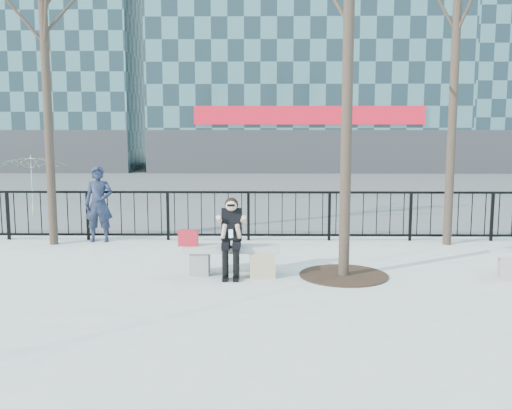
{
  "coord_description": "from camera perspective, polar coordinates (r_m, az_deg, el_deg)",
  "views": [
    {
      "loc": [
        0.55,
        -9.54,
        2.48
      ],
      "look_at": [
        0.4,
        0.8,
        1.1
      ],
      "focal_mm": 40.0,
      "sensor_mm": 36.0,
      "label": 1
    }
  ],
  "objects": [
    {
      "name": "vendor_umbrella",
      "position": [
        17.44,
        -21.53,
        1.8
      ],
      "size": [
        2.06,
        2.1,
        1.75
      ],
      "primitive_type": "imported",
      "rotation": [
        0.0,
        0.0,
        0.08
      ],
      "color": "yellow",
      "rests_on": "ground"
    },
    {
      "name": "tree_grate",
      "position": [
        9.85,
        8.75,
        -7.0
      ],
      "size": [
        1.5,
        1.5,
        0.02
      ],
      "primitive_type": "cylinder",
      "color": "black",
      "rests_on": "ground"
    },
    {
      "name": "handbag",
      "position": [
        9.83,
        -6.8,
        -3.33
      ],
      "size": [
        0.33,
        0.16,
        0.27
      ],
      "primitive_type": "cube",
      "rotation": [
        0.0,
        0.0,
        -0.01
      ],
      "color": "red",
      "rests_on": "bench_main"
    },
    {
      "name": "railing",
      "position": [
        12.7,
        -1.66,
        -1.13
      ],
      "size": [
        14.0,
        0.06,
        1.1
      ],
      "color": "black",
      "rests_on": "ground"
    },
    {
      "name": "standing_man",
      "position": [
        12.97,
        -15.44,
        0.05
      ],
      "size": [
        0.64,
        0.44,
        1.68
      ],
      "primitive_type": "imported",
      "rotation": [
        0.0,
        0.0,
        0.07
      ],
      "color": "black",
      "rests_on": "ground"
    },
    {
      "name": "shopping_bag",
      "position": [
        9.55,
        0.65,
        -6.21
      ],
      "size": [
        0.43,
        0.19,
        0.4
      ],
      "primitive_type": "cube",
      "rotation": [
        0.0,
        0.0,
        0.07
      ],
      "color": "beige",
      "rests_on": "ground"
    },
    {
      "name": "bench_main",
      "position": [
        9.8,
        -2.42,
        -5.25
      ],
      "size": [
        1.65,
        0.46,
        0.49
      ],
      "color": "gray",
      "rests_on": "ground"
    },
    {
      "name": "tree_left",
      "position": [
        13.09,
        -20.53,
        17.62
      ],
      "size": [
        2.8,
        2.8,
        6.5
      ],
      "color": "black",
      "rests_on": "ground"
    },
    {
      "name": "seated_woman",
      "position": [
        9.57,
        -2.48,
        -3.31
      ],
      "size": [
        0.5,
        0.64,
        1.34
      ],
      "color": "black",
      "rests_on": "ground"
    },
    {
      "name": "ground",
      "position": [
        9.87,
        -2.41,
        -6.95
      ],
      "size": [
        120.0,
        120.0,
        0.0
      ],
      "primitive_type": "plane",
      "color": "#A2A29D",
      "rests_on": "ground"
    },
    {
      "name": "street_surface",
      "position": [
        24.67,
        -0.45,
        1.85
      ],
      "size": [
        60.0,
        23.0,
        0.01
      ],
      "primitive_type": "cube",
      "color": "#474747",
      "rests_on": "ground"
    }
  ]
}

